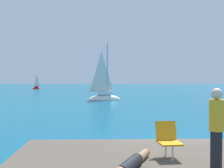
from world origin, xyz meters
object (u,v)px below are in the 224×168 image
(person_sunbather, at_px, (132,163))
(beach_chair, at_px, (168,138))
(sailboat_near, at_px, (104,97))
(sailboat_far, at_px, (36,88))
(person_standing, at_px, (216,128))

(person_sunbather, height_order, beach_chair, beach_chair)
(person_sunbather, bearing_deg, sailboat_near, 26.20)
(sailboat_near, bearing_deg, person_sunbather, -95.71)
(sailboat_near, relative_size, person_sunbather, 4.16)
(person_sunbather, distance_m, beach_chair, 1.25)
(sailboat_far, bearing_deg, person_sunbather, 120.95)
(person_standing, height_order, beach_chair, person_standing)
(sailboat_far, relative_size, beach_chair, 4.30)
(sailboat_near, relative_size, person_standing, 4.29)
(sailboat_far, distance_m, beach_chair, 53.75)
(sailboat_far, height_order, person_standing, sailboat_far)
(sailboat_near, bearing_deg, beach_chair, -93.62)
(sailboat_far, height_order, person_sunbather, sailboat_far)
(person_sunbather, relative_size, beach_chair, 2.09)
(person_standing, xyz_separation_m, beach_chair, (-0.74, 1.02, -0.42))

